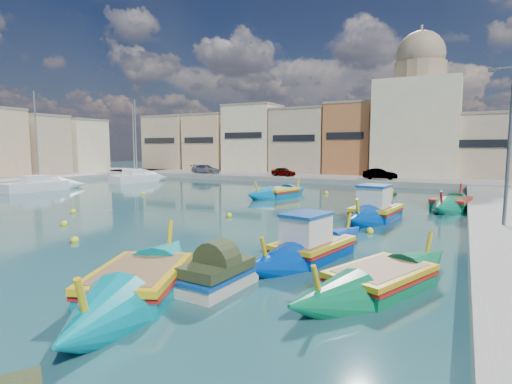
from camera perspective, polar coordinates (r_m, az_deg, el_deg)
The scene contains 17 objects.
ground at distance 23.02m, azimuth -15.99°, elevation -4.42°, with size 160.00×160.00×0.00m, color #143C3B.
north_quay at distance 50.96m, azimuth 9.58°, elevation 1.86°, with size 80.00×8.00×0.60m, color gray.
north_townhouses at distance 56.43m, azimuth 18.53°, elevation 6.82°, with size 83.20×7.87×10.19m.
church_block at distance 56.78m, azimuth 22.12°, elevation 10.13°, with size 10.00×10.00×19.10m.
quay_street_lamp at distance 22.41m, azimuth 32.31°, elevation 5.71°, with size 1.18×0.16×8.00m.
parked_cars at distance 51.85m, azimuth 2.36°, elevation 3.02°, with size 28.17×2.35×1.24m.
luzzu_turquoise_cabin at distance 15.66m, azimuth 8.02°, elevation -8.02°, with size 3.54×8.76×2.75m.
luzzu_blue_cabin at distance 24.74m, azimuth 16.75°, elevation -2.80°, with size 3.17×9.09×3.15m.
luzzu_cyan_mid at distance 30.99m, azimuth 26.11°, elevation -1.58°, with size 3.50×9.12×2.63m.
luzzu_green at distance 34.37m, azimuth 3.25°, elevation -0.22°, with size 4.01×8.50×2.59m.
luzzu_blue_south at distance 12.72m, azimuth 17.40°, elevation -12.07°, with size 4.77×8.25×2.35m.
luzzu_cyan_south at distance 12.21m, azimuth -16.40°, elevation -12.59°, with size 5.45×8.94×2.73m.
tender_near at distance 12.20m, azimuth -5.54°, elevation -11.86°, with size 1.60×2.69×1.28m.
yacht_north at distance 51.40m, azimuth -15.47°, elevation 1.89°, with size 3.27×8.24×10.70m.
yacht_midnorth at distance 53.90m, azimuth -15.94°, elevation 2.06°, with size 2.97×7.49×10.35m.
yacht_mid at distance 44.97m, azimuth -27.03°, elevation 0.81°, with size 3.01×8.40×10.36m.
mooring_buoys at distance 26.36m, azimuth -9.40°, elevation -2.74°, with size 21.88×23.85×0.36m.
Camera 1 is at (15.66, -16.34, 4.20)m, focal length 28.00 mm.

